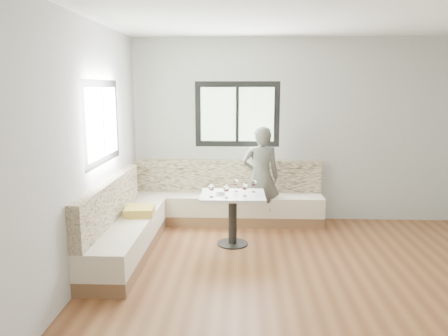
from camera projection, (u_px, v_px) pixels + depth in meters
The scene contains 10 objects.
room at pixel (316, 154), 4.33m from camera, with size 5.01×5.01×2.81m.
banquette at pixel (187, 212), 6.13m from camera, with size 2.90×2.80×0.95m.
table at pixel (233, 207), 5.73m from camera, with size 0.85×0.67×0.69m.
person at pixel (261, 177), 6.44m from camera, with size 0.55×0.36×1.51m, color #585850.
olive_ramekin at pixel (221, 193), 5.68m from camera, with size 0.11×0.11×0.04m.
wine_glass_a at pixel (211, 188), 5.52m from camera, with size 0.08×0.08×0.17m.
wine_glass_b at pixel (226, 189), 5.47m from camera, with size 0.08×0.08×0.17m.
wine_glass_c at pixel (245, 187), 5.56m from camera, with size 0.08×0.08×0.17m.
wine_glass_d at pixel (236, 183), 5.80m from camera, with size 0.08×0.08×0.17m.
wine_glass_e at pixel (254, 183), 5.79m from camera, with size 0.08×0.08×0.17m.
Camera 1 is at (-0.81, -4.24, 2.07)m, focal length 35.00 mm.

